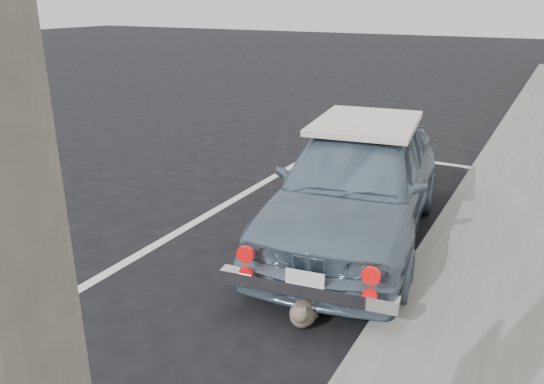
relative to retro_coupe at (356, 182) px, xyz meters
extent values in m
plane|color=black|center=(-0.99, -2.98, -0.69)|extent=(80.00, 80.00, 0.00)
cube|color=silver|center=(-0.49, 3.52, -0.69)|extent=(3.00, 0.12, 0.01)
cube|color=silver|center=(-1.89, 0.02, -0.69)|extent=(0.12, 7.00, 0.01)
imported|color=slate|center=(0.00, 0.00, -0.01)|extent=(2.19, 4.20, 1.36)
cube|color=silver|center=(-0.06, 0.40, 0.60)|extent=(1.34, 1.67, 0.07)
cube|color=silver|center=(0.29, -1.93, -0.31)|extent=(1.53, 0.35, 0.12)
cube|color=white|center=(0.30, -1.97, -0.21)|extent=(0.33, 0.07, 0.17)
cylinder|color=red|center=(-0.23, -2.04, -0.07)|extent=(0.15, 0.06, 0.15)
cylinder|color=red|center=(0.82, -1.88, -0.07)|extent=(0.15, 0.06, 0.15)
cylinder|color=red|center=(-0.23, -2.04, -0.25)|extent=(0.12, 0.06, 0.12)
cylinder|color=red|center=(0.82, -1.88, -0.25)|extent=(0.12, 0.06, 0.12)
ellipsoid|color=#746759|center=(0.25, -1.87, -0.57)|extent=(0.32, 0.42, 0.23)
sphere|color=#746759|center=(0.29, -2.03, -0.49)|extent=(0.14, 0.14, 0.14)
cone|color=#746759|center=(0.25, -2.04, -0.42)|extent=(0.05, 0.05, 0.06)
cone|color=#746759|center=(0.33, -2.02, -0.42)|extent=(0.05, 0.05, 0.06)
cylinder|color=#746759|center=(0.26, -1.68, -0.64)|extent=(0.17, 0.21, 0.03)
camera|label=1|loc=(1.91, -5.44, 1.96)|focal=35.00mm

